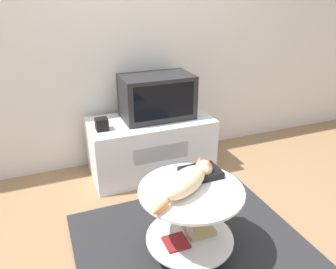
% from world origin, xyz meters
% --- Properties ---
extents(ground_plane, '(12.00, 12.00, 0.00)m').
position_xyz_m(ground_plane, '(0.00, 0.00, 0.00)').
color(ground_plane, '#93704C').
extents(wall_back, '(8.00, 0.05, 2.60)m').
position_xyz_m(wall_back, '(0.00, 1.57, 1.30)').
color(wall_back, silver).
rests_on(wall_back, ground_plane).
extents(rug, '(1.55, 1.48, 0.02)m').
position_xyz_m(rug, '(0.00, 0.00, 0.01)').
color(rug, '#28282B').
rests_on(rug, ground_plane).
extents(tv_stand, '(1.14, 0.58, 0.54)m').
position_xyz_m(tv_stand, '(0.09, 1.20, 0.27)').
color(tv_stand, white).
rests_on(tv_stand, ground_plane).
extents(tv, '(0.65, 0.39, 0.40)m').
position_xyz_m(tv, '(0.17, 1.23, 0.74)').
color(tv, '#232326').
rests_on(tv, tv_stand).
extents(speaker, '(0.10, 0.10, 0.10)m').
position_xyz_m(speaker, '(-0.38, 1.12, 0.59)').
color(speaker, black).
rests_on(speaker, tv_stand).
extents(coffee_table, '(0.66, 0.66, 0.50)m').
position_xyz_m(coffee_table, '(-0.04, 0.04, 0.32)').
color(coffee_table, '#B2B2B7').
rests_on(coffee_table, rug).
extents(dvd_box, '(0.25, 0.19, 0.04)m').
position_xyz_m(dvd_box, '(0.08, 0.17, 0.54)').
color(dvd_box, black).
rests_on(dvd_box, coffee_table).
extents(cat, '(0.52, 0.36, 0.14)m').
position_xyz_m(cat, '(-0.07, 0.05, 0.58)').
color(cat, beige).
rests_on(cat, coffee_table).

